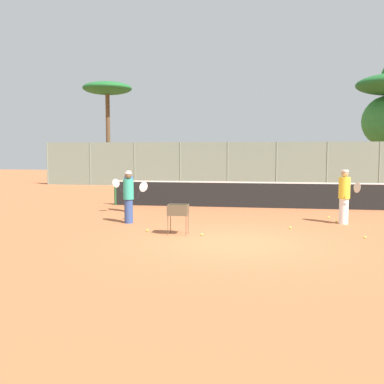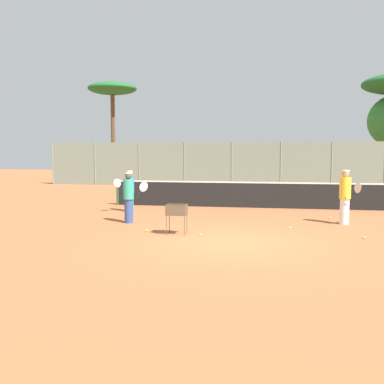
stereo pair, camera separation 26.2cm
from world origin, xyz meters
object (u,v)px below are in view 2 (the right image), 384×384
at_px(tennis_net, 246,194).
at_px(player_white_outfit, 130,190).
at_px(ball_cart, 177,212).
at_px(player_yellow_shirt, 129,197).
at_px(player_red_cap, 345,196).
at_px(parked_car, 156,172).

relative_size(tennis_net, player_white_outfit, 7.11).
bearing_deg(ball_cart, player_yellow_shirt, 138.90).
relative_size(player_white_outfit, player_yellow_shirt, 0.96).
height_order(player_white_outfit, ball_cart, player_white_outfit).
xyz_separation_m(tennis_net, player_red_cap, (3.32, -3.67, 0.34)).
bearing_deg(tennis_net, player_white_outfit, -154.92).
distance_m(tennis_net, player_red_cap, 4.96).
bearing_deg(player_red_cap, ball_cart, -95.46).
bearing_deg(player_white_outfit, ball_cart, 81.50).
relative_size(player_yellow_shirt, parked_car, 0.39).
bearing_deg(player_white_outfit, tennis_net, 163.72).
bearing_deg(player_yellow_shirt, parked_car, 64.36).
height_order(tennis_net, player_red_cap, player_red_cap).
xyz_separation_m(ball_cart, parked_car, (-6.33, 21.85, 0.03)).
relative_size(player_white_outfit, ball_cart, 1.86).
height_order(tennis_net, ball_cart, tennis_net).
xyz_separation_m(player_red_cap, ball_cart, (-4.90, -2.64, -0.27)).
xyz_separation_m(player_yellow_shirt, ball_cart, (1.95, -1.70, -0.23)).
bearing_deg(ball_cart, player_red_cap, 28.30).
relative_size(tennis_net, ball_cart, 13.19).
xyz_separation_m(tennis_net, player_yellow_shirt, (-3.53, -4.61, 0.30)).
height_order(player_yellow_shirt, parked_car, player_yellow_shirt).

